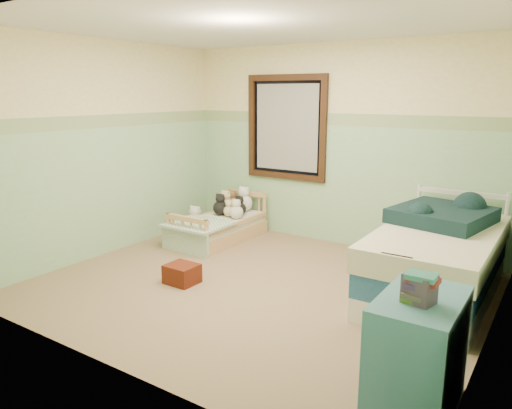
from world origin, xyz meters
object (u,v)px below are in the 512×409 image
Objects in this scene: plush_floor_cream at (195,224)px; red_pillow at (182,274)px; toddler_bed_frame at (219,233)px; floor_book at (179,272)px; dresser at (417,353)px; twin_bed_frame at (434,286)px; plush_floor_tan at (187,236)px.

red_pillow is (1.07, -1.46, -0.03)m from plush_floor_cream.
red_pillow is at bearing -66.74° from toddler_bed_frame.
toddler_bed_frame is 1.27m from floor_book.
plush_floor_cream is 0.84× the size of red_pillow.
dresser is 2.66m from red_pillow.
red_pillow is at bearing -154.60° from twin_bed_frame.
floor_book is (0.85, -1.28, -0.12)m from plush_floor_cream.
red_pillow reaches higher than toddler_bed_frame.
plush_floor_tan is 0.12× the size of twin_bed_frame.
plush_floor_cream is 0.51m from plush_floor_tan.
plush_floor_cream is 1.17× the size of plush_floor_tan.
twin_bed_frame is (2.83, -0.34, 0.02)m from toddler_bed_frame.
plush_floor_tan is 1.31m from red_pillow.
dresser reaches higher than floor_book.
plush_floor_tan is at bearing -61.71° from plush_floor_cream.
twin_bed_frame is 1.83m from dresser.
plush_floor_tan is 1.03m from floor_book.
red_pillow is at bearing 164.09° from dresser.
toddler_bed_frame is at bearing 145.96° from dresser.
plush_floor_cream is 1.54m from floor_book.
plush_floor_tan is 3.81m from dresser.
toddler_bed_frame is at bearing 173.12° from twin_bed_frame.
dresser is at bearing -31.21° from plush_floor_cream.
plush_floor_cream is at bearing 148.79° from dresser.
toddler_bed_frame is 5.10× the size of plush_floor_cream.
twin_bed_frame is at bearing 0.82° from plush_floor_tan.
toddler_bed_frame is 0.70× the size of twin_bed_frame.
twin_bed_frame is at bearing -6.98° from plush_floor_cream.
plush_floor_tan is at bearing 117.13° from floor_book.
plush_floor_tan is 0.31× the size of dresser.
dresser is (3.37, -1.74, 0.25)m from plush_floor_tan.
plush_floor_cream is 0.94× the size of floor_book.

